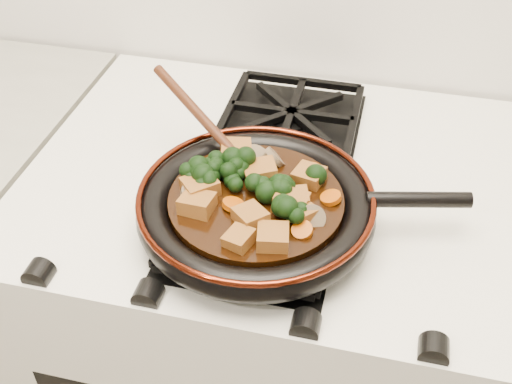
# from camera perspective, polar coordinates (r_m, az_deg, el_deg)

# --- Properties ---
(stove) EXTENTS (0.76, 0.60, 0.90)m
(stove) POSITION_cam_1_polar(r_m,az_deg,el_deg) (1.32, 1.23, -13.68)
(stove) COLOR white
(stove) RESTS_ON ground
(burner_grate_front) EXTENTS (0.23, 0.23, 0.03)m
(burner_grate_front) POSITION_cam_1_polar(r_m,az_deg,el_deg) (0.88, -0.33, -3.22)
(burner_grate_front) COLOR black
(burner_grate_front) RESTS_ON stove
(burner_grate_back) EXTENTS (0.23, 0.23, 0.03)m
(burner_grate_back) POSITION_cam_1_polar(r_m,az_deg,el_deg) (1.10, 3.18, 6.68)
(burner_grate_back) COLOR black
(burner_grate_back) RESTS_ON stove
(skillet) EXTENTS (0.45, 0.32, 0.05)m
(skillet) POSITION_cam_1_polar(r_m,az_deg,el_deg) (0.87, 0.15, -1.30)
(skillet) COLOR black
(skillet) RESTS_ON burner_grate_front
(braising_sauce) EXTENTS (0.24, 0.24, 0.02)m
(braising_sauce) POSITION_cam_1_polar(r_m,az_deg,el_deg) (0.87, 0.00, -1.05)
(braising_sauce) COLOR black
(braising_sauce) RESTS_ON skillet
(tofu_cube_0) EXTENTS (0.05, 0.05, 0.03)m
(tofu_cube_0) POSITION_cam_1_polar(r_m,az_deg,el_deg) (0.79, 1.50, -4.06)
(tofu_cube_0) COLOR brown
(tofu_cube_0) RESTS_ON braising_sauce
(tofu_cube_1) EXTENTS (0.06, 0.06, 0.03)m
(tofu_cube_1) POSITION_cam_1_polar(r_m,az_deg,el_deg) (0.93, -1.79, 3.55)
(tofu_cube_1) COLOR brown
(tofu_cube_1) RESTS_ON braising_sauce
(tofu_cube_2) EXTENTS (0.06, 0.06, 0.03)m
(tofu_cube_2) POSITION_cam_1_polar(r_m,az_deg,el_deg) (0.87, -4.98, 0.43)
(tofu_cube_2) COLOR brown
(tofu_cube_2) RESTS_ON braising_sauce
(tofu_cube_3) EXTENTS (0.04, 0.04, 0.02)m
(tofu_cube_3) POSITION_cam_1_polar(r_m,az_deg,el_deg) (0.79, -1.51, -4.21)
(tofu_cube_3) COLOR brown
(tofu_cube_3) RESTS_ON braising_sauce
(tofu_cube_4) EXTENTS (0.05, 0.04, 0.03)m
(tofu_cube_4) POSITION_cam_1_polar(r_m,az_deg,el_deg) (0.84, -5.25, -1.09)
(tofu_cube_4) COLOR brown
(tofu_cube_4) RESTS_ON braising_sauce
(tofu_cube_5) EXTENTS (0.06, 0.06, 0.03)m
(tofu_cube_5) POSITION_cam_1_polar(r_m,az_deg,el_deg) (0.89, 0.39, 1.78)
(tofu_cube_5) COLOR brown
(tofu_cube_5) RESTS_ON braising_sauce
(tofu_cube_6) EXTENTS (0.04, 0.04, 0.02)m
(tofu_cube_6) POSITION_cam_1_polar(r_m,az_deg,el_deg) (0.85, 3.64, -0.60)
(tofu_cube_6) COLOR brown
(tofu_cube_6) RESTS_ON braising_sauce
(tofu_cube_7) EXTENTS (0.04, 0.04, 0.02)m
(tofu_cube_7) POSITION_cam_1_polar(r_m,az_deg,el_deg) (0.90, -2.92, 2.27)
(tofu_cube_7) COLOR brown
(tofu_cube_7) RESTS_ON braising_sauce
(tofu_cube_8) EXTENTS (0.05, 0.05, 0.03)m
(tofu_cube_8) POSITION_cam_1_polar(r_m,az_deg,el_deg) (0.83, 4.22, -1.89)
(tofu_cube_8) COLOR brown
(tofu_cube_8) RESTS_ON braising_sauce
(tofu_cube_9) EXTENTS (0.05, 0.05, 0.03)m
(tofu_cube_9) POSITION_cam_1_polar(r_m,az_deg,el_deg) (0.89, 4.75, 1.39)
(tofu_cube_9) COLOR brown
(tofu_cube_9) RESTS_ON braising_sauce
(tofu_cube_10) EXTENTS (0.05, 0.04, 0.03)m
(tofu_cube_10) POSITION_cam_1_polar(r_m,az_deg,el_deg) (0.84, 3.11, -0.93)
(tofu_cube_10) COLOR brown
(tofu_cube_10) RESTS_ON braising_sauce
(tofu_cube_11) EXTENTS (0.06, 0.06, 0.03)m
(tofu_cube_11) POSITION_cam_1_polar(r_m,az_deg,el_deg) (0.82, -0.49, -2.29)
(tofu_cube_11) COLOR brown
(tofu_cube_11) RESTS_ON braising_sauce
(broccoli_floret_0) EXTENTS (0.07, 0.06, 0.07)m
(broccoli_floret_0) POSITION_cam_1_polar(r_m,az_deg,el_deg) (0.88, -1.99, 1.08)
(broccoli_floret_0) COLOR black
(broccoli_floret_0) RESTS_ON braising_sauce
(broccoli_floret_1) EXTENTS (0.08, 0.07, 0.06)m
(broccoli_floret_1) POSITION_cam_1_polar(r_m,az_deg,el_deg) (0.88, -5.31, 1.16)
(broccoli_floret_1) COLOR black
(broccoli_floret_1) RESTS_ON braising_sauce
(broccoli_floret_2) EXTENTS (0.08, 0.08, 0.07)m
(broccoli_floret_2) POSITION_cam_1_polar(r_m,az_deg,el_deg) (0.82, 3.20, -1.97)
(broccoli_floret_2) COLOR black
(broccoli_floret_2) RESTS_ON braising_sauce
(broccoli_floret_3) EXTENTS (0.08, 0.07, 0.06)m
(broccoli_floret_3) POSITION_cam_1_polar(r_m,az_deg,el_deg) (0.88, -4.33, 1.10)
(broccoli_floret_3) COLOR black
(broccoli_floret_3) RESTS_ON braising_sauce
(broccoli_floret_4) EXTENTS (0.09, 0.08, 0.07)m
(broccoli_floret_4) POSITION_cam_1_polar(r_m,az_deg,el_deg) (0.87, -4.55, 1.01)
(broccoli_floret_4) COLOR black
(broccoli_floret_4) RESTS_ON braising_sauce
(broccoli_floret_5) EXTENTS (0.08, 0.08, 0.06)m
(broccoli_floret_5) POSITION_cam_1_polar(r_m,az_deg,el_deg) (0.85, 2.30, -0.08)
(broccoli_floret_5) COLOR black
(broccoli_floret_5) RESTS_ON braising_sauce
(broccoli_floret_6) EXTENTS (0.07, 0.07, 0.07)m
(broccoli_floret_6) POSITION_cam_1_polar(r_m,az_deg,el_deg) (0.90, -1.56, 2.45)
(broccoli_floret_6) COLOR black
(broccoli_floret_6) RESTS_ON braising_sauce
(broccoli_floret_7) EXTENTS (0.09, 0.09, 0.06)m
(broccoli_floret_7) POSITION_cam_1_polar(r_m,az_deg,el_deg) (0.90, -3.73, 2.31)
(broccoli_floret_7) COLOR black
(broccoli_floret_7) RESTS_ON braising_sauce
(broccoli_floret_8) EXTENTS (0.07, 0.07, 0.07)m
(broccoli_floret_8) POSITION_cam_1_polar(r_m,az_deg,el_deg) (0.86, 0.59, 0.41)
(broccoli_floret_8) COLOR black
(broccoli_floret_8) RESTS_ON braising_sauce
(broccoli_floret_9) EXTENTS (0.09, 0.08, 0.07)m
(broccoli_floret_9) POSITION_cam_1_polar(r_m,az_deg,el_deg) (0.89, 5.38, 1.56)
(broccoli_floret_9) COLOR black
(broccoli_floret_9) RESTS_ON braising_sauce
(carrot_coin_0) EXTENTS (0.03, 0.03, 0.02)m
(carrot_coin_0) POSITION_cam_1_polar(r_m,az_deg,el_deg) (0.81, 4.13, -3.42)
(carrot_coin_0) COLOR #A64304
(carrot_coin_0) RESTS_ON braising_sauce
(carrot_coin_1) EXTENTS (0.03, 0.03, 0.02)m
(carrot_coin_1) POSITION_cam_1_polar(r_m,az_deg,el_deg) (0.84, -2.04, -1.12)
(carrot_coin_1) COLOR #A64304
(carrot_coin_1) RESTS_ON braising_sauce
(carrot_coin_2) EXTENTS (0.03, 0.03, 0.02)m
(carrot_coin_2) POSITION_cam_1_polar(r_m,az_deg,el_deg) (0.89, -0.25, 1.48)
(carrot_coin_2) COLOR #A64304
(carrot_coin_2) RESTS_ON braising_sauce
(carrot_coin_3) EXTENTS (0.03, 0.03, 0.02)m
(carrot_coin_3) POSITION_cam_1_polar(r_m,az_deg,el_deg) (0.86, 6.67, -0.51)
(carrot_coin_3) COLOR #A64304
(carrot_coin_3) RESTS_ON braising_sauce
(carrot_coin_4) EXTENTS (0.03, 0.03, 0.02)m
(carrot_coin_4) POSITION_cam_1_polar(r_m,az_deg,el_deg) (0.90, 4.93, 1.80)
(carrot_coin_4) COLOR #A64304
(carrot_coin_4) RESTS_ON braising_sauce
(carrot_coin_5) EXTENTS (0.03, 0.03, 0.02)m
(carrot_coin_5) POSITION_cam_1_polar(r_m,az_deg,el_deg) (0.84, -5.21, -1.52)
(carrot_coin_5) COLOR #A64304
(carrot_coin_5) RESTS_ON braising_sauce
(mushroom_slice_0) EXTENTS (0.04, 0.05, 0.03)m
(mushroom_slice_0) POSITION_cam_1_polar(r_m,az_deg,el_deg) (0.92, 0.22, 3.26)
(mushroom_slice_0) COLOR brown
(mushroom_slice_0) RESTS_ON braising_sauce
(mushroom_slice_1) EXTENTS (0.04, 0.04, 0.03)m
(mushroom_slice_1) POSITION_cam_1_polar(r_m,az_deg,el_deg) (0.88, -5.23, 1.02)
(mushroom_slice_1) COLOR brown
(mushroom_slice_1) RESTS_ON braising_sauce
(mushroom_slice_2) EXTENTS (0.04, 0.05, 0.03)m
(mushroom_slice_2) POSITION_cam_1_polar(r_m,az_deg,el_deg) (0.92, 1.71, 3.09)
(mushroom_slice_2) COLOR brown
(mushroom_slice_2) RESTS_ON braising_sauce
(mushroom_slice_3) EXTENTS (0.04, 0.04, 0.02)m
(mushroom_slice_3) POSITION_cam_1_polar(r_m,az_deg,el_deg) (0.86, -5.68, -0.07)
(mushroom_slice_3) COLOR brown
(mushroom_slice_3) RESTS_ON braising_sauce
(mushroom_slice_4) EXTENTS (0.04, 0.04, 0.03)m
(mushroom_slice_4) POSITION_cam_1_polar(r_m,az_deg,el_deg) (0.82, 4.97, -2.34)
(mushroom_slice_4) COLOR brown
(mushroom_slice_4) RESTS_ON braising_sauce
(wooden_spoon) EXTENTS (0.13, 0.10, 0.22)m
(wooden_spoon) POSITION_cam_1_polar(r_m,az_deg,el_deg) (0.93, -3.19, 4.79)
(wooden_spoon) COLOR #401D0D
(wooden_spoon) RESTS_ON braising_sauce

